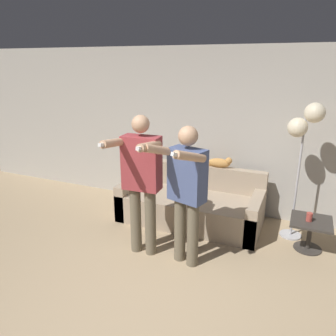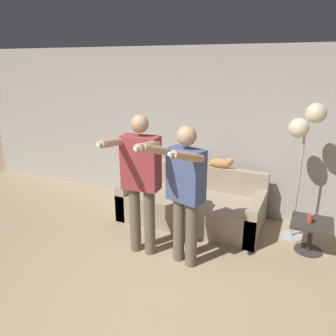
% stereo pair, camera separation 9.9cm
% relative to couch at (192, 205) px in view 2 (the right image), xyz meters
% --- Properties ---
extents(ground_plane, '(16.00, 16.00, 0.00)m').
position_rel_couch_xyz_m(ground_plane, '(0.25, -2.29, -0.26)').
color(ground_plane, tan).
extents(wall_back, '(10.00, 0.05, 2.60)m').
position_rel_couch_xyz_m(wall_back, '(0.25, 0.61, 1.04)').
color(wall_back, '#B7B2A8').
rests_on(wall_back, ground_plane).
extents(couch, '(2.12, 0.94, 0.80)m').
position_rel_couch_xyz_m(couch, '(0.00, 0.00, 0.00)').
color(couch, tan).
rests_on(couch, ground_plane).
extents(person_left, '(0.55, 0.69, 1.78)m').
position_rel_couch_xyz_m(person_left, '(-0.27, -1.09, 0.78)').
color(person_left, '#6B604C').
rests_on(person_left, ground_plane).
extents(person_right, '(0.61, 0.74, 1.70)m').
position_rel_couch_xyz_m(person_right, '(0.31, -1.09, 0.73)').
color(person_right, '#6B604C').
rests_on(person_right, ground_plane).
extents(cat, '(0.48, 0.13, 0.17)m').
position_rel_couch_xyz_m(cat, '(0.33, 0.36, 0.62)').
color(cat, tan).
rests_on(cat, couch).
extents(floor_lamp, '(0.44, 0.30, 1.88)m').
position_rel_couch_xyz_m(floor_lamp, '(1.48, 0.11, 1.27)').
color(floor_lamp, '#B2B2B7').
rests_on(floor_lamp, ground_plane).
extents(side_table, '(0.50, 0.50, 0.42)m').
position_rel_couch_xyz_m(side_table, '(1.70, -0.17, 0.04)').
color(side_table, '#38332D').
rests_on(side_table, ground_plane).
extents(cup, '(0.07, 0.07, 0.11)m').
position_rel_couch_xyz_m(cup, '(1.66, -0.21, 0.21)').
color(cup, '#B7473D').
rests_on(cup, side_table).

